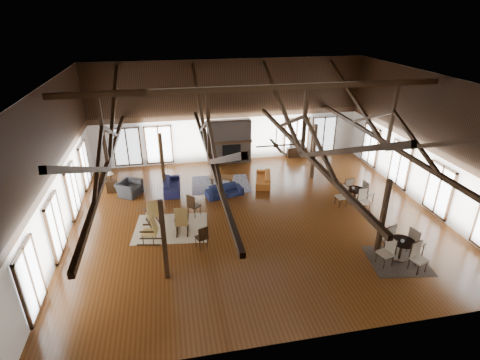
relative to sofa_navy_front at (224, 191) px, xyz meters
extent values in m
plane|color=#583112|center=(1.08, -2.26, -0.27)|extent=(16.00, 16.00, 0.00)
cube|color=black|center=(1.08, -2.26, 5.73)|extent=(16.00, 14.00, 0.02)
cube|color=white|center=(1.08, 4.74, 2.73)|extent=(16.00, 0.02, 6.00)
cube|color=white|center=(1.08, -9.26, 2.73)|extent=(16.00, 0.02, 6.00)
cube|color=white|center=(-6.92, -2.26, 2.73)|extent=(0.02, 14.00, 6.00)
cube|color=white|center=(9.08, -2.26, 2.73)|extent=(0.02, 14.00, 6.00)
cube|color=black|center=(1.08, -2.26, 5.48)|extent=(15.60, 0.18, 0.22)
cube|color=black|center=(-4.92, -2.26, 2.78)|extent=(0.16, 13.70, 0.18)
cube|color=black|center=(-4.92, -2.26, 4.13)|extent=(0.14, 0.14, 2.70)
cube|color=black|center=(-4.92, 1.24, 4.01)|extent=(0.15, 7.07, 3.12)
cube|color=black|center=(-4.92, -5.76, 4.01)|extent=(0.15, 7.07, 3.12)
cube|color=black|center=(-0.92, -2.26, 2.78)|extent=(0.16, 13.70, 0.18)
cube|color=black|center=(-0.92, -2.26, 4.13)|extent=(0.14, 0.14, 2.70)
cube|color=black|center=(-0.92, 1.24, 4.01)|extent=(0.15, 7.07, 3.12)
cube|color=black|center=(-0.92, -5.76, 4.01)|extent=(0.15, 7.07, 3.12)
cube|color=black|center=(3.08, -2.26, 2.78)|extent=(0.16, 13.70, 0.18)
cube|color=black|center=(3.08, -2.26, 4.13)|extent=(0.14, 0.14, 2.70)
cube|color=black|center=(3.08, 1.24, 4.01)|extent=(0.15, 7.07, 3.12)
cube|color=black|center=(3.08, -5.76, 4.01)|extent=(0.15, 7.07, 3.12)
cube|color=black|center=(7.08, -2.26, 2.78)|extent=(0.16, 13.70, 0.18)
cube|color=black|center=(7.08, -2.26, 4.13)|extent=(0.14, 0.14, 2.70)
cube|color=black|center=(7.08, 1.24, 4.01)|extent=(0.15, 7.07, 3.12)
cube|color=black|center=(7.08, -5.76, 4.01)|extent=(0.15, 7.07, 3.12)
cube|color=black|center=(-2.92, -5.76, 1.26)|extent=(0.16, 0.16, 3.05)
cube|color=black|center=(5.08, -5.76, 1.26)|extent=(0.16, 0.16, 3.05)
cube|color=black|center=(-2.92, 1.24, 1.26)|extent=(0.16, 0.16, 3.05)
cube|color=black|center=(5.08, 1.24, 1.26)|extent=(0.16, 0.16, 3.05)
cube|color=brown|center=(1.08, 4.42, 1.03)|extent=(2.40, 0.62, 2.60)
cube|color=black|center=(1.08, 4.10, 0.38)|extent=(1.10, 0.06, 1.10)
cube|color=#301C0E|center=(1.08, 4.14, 1.08)|extent=(2.50, 0.20, 0.12)
cylinder|color=black|center=(1.58, -3.26, 3.78)|extent=(0.04, 0.04, 0.70)
cylinder|color=black|center=(1.58, -3.26, 3.43)|extent=(0.20, 0.20, 0.10)
cube|color=black|center=(2.03, -3.26, 3.43)|extent=(0.70, 0.12, 0.02)
cube|color=black|center=(1.58, -2.81, 3.43)|extent=(0.12, 0.70, 0.02)
cube|color=black|center=(1.13, -3.26, 3.43)|extent=(0.70, 0.12, 0.02)
cube|color=black|center=(1.58, -3.71, 3.43)|extent=(0.12, 0.70, 0.02)
imported|color=#171E41|center=(0.00, 0.00, 0.00)|extent=(1.95, 1.10, 0.54)
imported|color=#16173D|center=(-2.55, 1.11, 0.03)|extent=(2.08, 0.89, 0.60)
imported|color=#B16122|center=(2.26, 1.05, 0.01)|extent=(2.07, 1.22, 0.57)
cube|color=brown|center=(0.05, 1.31, 0.17)|extent=(1.35, 0.96, 0.06)
cube|color=brown|center=(-0.46, 1.11, -0.06)|extent=(0.06, 0.06, 0.41)
cube|color=brown|center=(-0.46, 1.51, -0.06)|extent=(0.06, 0.06, 0.41)
cube|color=brown|center=(0.57, 1.11, -0.06)|extent=(0.06, 0.06, 0.41)
cube|color=brown|center=(0.57, 1.51, -0.06)|extent=(0.06, 0.06, 0.41)
imported|color=#B2B2B2|center=(-0.06, 1.23, 0.29)|extent=(0.21, 0.21, 0.19)
imported|color=#2B2B2D|center=(-4.66, 1.04, 0.09)|extent=(1.41, 1.45, 0.72)
cube|color=black|center=(-5.57, 1.60, 0.05)|extent=(0.48, 0.48, 0.65)
cylinder|color=black|center=(-5.57, 1.60, 0.57)|extent=(0.08, 0.08, 0.39)
cone|color=white|center=(-5.57, 1.60, 0.83)|extent=(0.34, 0.34, 0.28)
cube|color=#A3853E|center=(-3.46, -1.95, 0.18)|extent=(0.64, 0.62, 0.05)
cube|color=#A3853E|center=(-3.40, -2.17, 0.53)|extent=(0.55, 0.34, 0.74)
cube|color=black|center=(-3.67, -2.01, -0.24)|extent=(0.32, 0.89, 0.05)
cube|color=black|center=(-3.26, -1.88, -0.24)|extent=(0.32, 0.89, 0.05)
cube|color=#A3853E|center=(-2.24, -2.89, 0.20)|extent=(0.58, 0.56, 0.06)
cube|color=#A3853E|center=(-2.27, -3.14, 0.56)|extent=(0.55, 0.26, 0.77)
cube|color=black|center=(-2.46, -2.87, -0.24)|extent=(0.15, 0.94, 0.06)
cube|color=black|center=(-2.02, -2.92, -0.24)|extent=(0.15, 0.94, 0.06)
cube|color=#A3853E|center=(-3.58, -3.46, 0.20)|extent=(0.60, 0.62, 0.06)
cube|color=#A3853E|center=(-3.34, -3.50, 0.57)|extent=(0.30, 0.56, 0.77)
cube|color=black|center=(-3.62, -3.68, -0.24)|extent=(0.94, 0.23, 0.06)
cube|color=black|center=(-3.54, -3.24, -0.24)|extent=(0.94, 0.23, 0.06)
cube|color=black|center=(-1.63, -1.65, 0.23)|extent=(0.65, 0.65, 0.05)
cube|color=black|center=(-1.78, -1.80, 0.52)|extent=(0.36, 0.36, 0.60)
cylinder|color=black|center=(-1.63, -1.65, -0.02)|extent=(0.04, 0.04, 0.49)
cube|color=black|center=(-1.56, -4.17, 0.17)|extent=(0.54, 0.54, 0.05)
cube|color=black|center=(-1.49, -4.34, 0.44)|extent=(0.40, 0.19, 0.54)
cylinder|color=black|center=(-1.56, -4.17, -0.05)|extent=(0.03, 0.03, 0.44)
cylinder|color=black|center=(5.66, -6.35, 0.50)|extent=(0.90, 0.90, 0.04)
cylinder|color=black|center=(5.66, -6.35, 0.12)|extent=(0.10, 0.10, 0.75)
cylinder|color=black|center=(5.66, -6.35, -0.25)|extent=(0.54, 0.54, 0.04)
cylinder|color=black|center=(6.01, -1.96, 0.46)|extent=(0.85, 0.85, 0.04)
cylinder|color=black|center=(6.01, -1.96, 0.10)|extent=(0.10, 0.10, 0.71)
cylinder|color=black|center=(6.01, -1.96, -0.25)|extent=(0.51, 0.51, 0.04)
imported|color=#B2B2B2|center=(5.60, -6.42, 0.57)|extent=(0.17, 0.17, 0.11)
imported|color=#B2B2B2|center=(5.92, -1.88, 0.52)|extent=(0.14, 0.14, 0.09)
cube|color=black|center=(5.29, 4.49, 0.04)|extent=(1.24, 0.47, 0.62)
imported|color=#B2B2B2|center=(5.24, 4.49, 0.62)|extent=(0.92, 0.15, 0.53)
cube|color=tan|center=(-2.72, -2.53, -0.26)|extent=(3.31, 2.74, 0.01)
cube|color=#1B1F4C|center=(0.01, 1.37, -0.26)|extent=(3.20, 2.49, 0.01)
cube|color=black|center=(5.53, -6.47, -0.26)|extent=(2.37, 2.21, 0.01)
camera|label=1|loc=(-2.44, -16.51, 8.36)|focal=28.00mm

